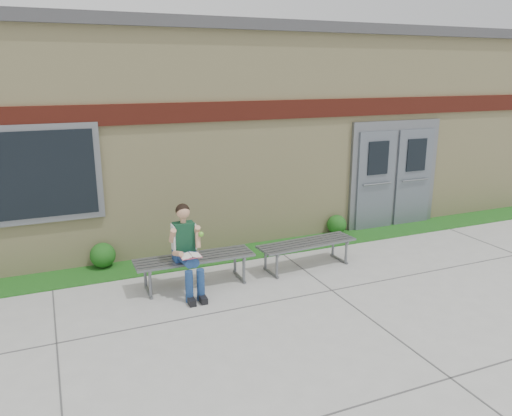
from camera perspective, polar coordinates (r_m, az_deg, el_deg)
name	(u,v)px	position (r m, az deg, el deg)	size (l,w,h in m)	color
ground	(289,316)	(7.11, 3.78, -12.26)	(80.00, 80.00, 0.00)	#9E9E99
grass_strip	(226,255)	(9.29, -3.48, -5.37)	(16.00, 0.80, 0.02)	#184E14
school_building	(176,124)	(12.00, -9.19, 9.45)	(16.20, 6.22, 4.20)	beige
bench_left	(195,263)	(7.95, -7.01, -6.30)	(1.87, 0.54, 0.49)	slate
bench_right	(307,248)	(8.67, 5.81, -4.54)	(1.79, 0.62, 0.46)	slate
girl	(187,248)	(7.59, -7.91, -4.51)	(0.48, 0.80, 1.38)	navy
shrub_mid	(103,255)	(9.02, -17.11, -5.18)	(0.43, 0.43, 0.43)	#184E14
shrub_east	(337,224)	(10.50, 9.21, -1.87)	(0.40, 0.40, 0.40)	#184E14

